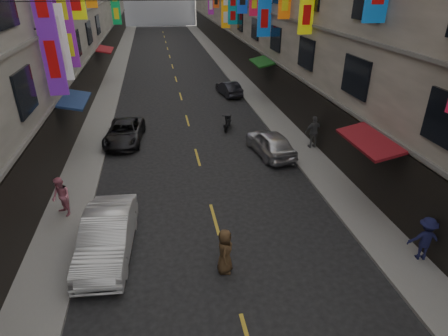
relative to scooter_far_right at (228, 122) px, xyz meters
name	(u,v)px	position (x,y,z in m)	size (l,w,h in m)	color
sidewalk_left	(112,81)	(-8.44, 13.99, -0.38)	(2.00, 90.00, 0.12)	slate
sidewalk_right	(236,76)	(3.56, 13.99, -0.38)	(2.00, 90.00, 0.12)	slate
street_awnings	(169,95)	(-3.70, -2.01, 2.56)	(13.99, 35.20, 0.41)	#155226
lane_markings	(178,87)	(-2.44, 10.99, -0.44)	(0.12, 80.20, 0.01)	gold
scooter_far_right	(228,122)	(0.00, 0.00, 0.00)	(0.80, 1.73, 1.14)	black
car_left_mid	(107,236)	(-6.44, -11.42, 0.31)	(1.60, 4.58, 1.51)	silver
car_left_far	(125,132)	(-6.42, -1.11, 0.17)	(2.02, 4.38, 1.22)	black
car_right_mid	(270,143)	(1.56, -4.34, 0.25)	(1.63, 4.06, 1.38)	silver
car_right_far	(229,88)	(1.56, 7.62, 0.14)	(1.23, 3.53, 1.16)	#26262D
pedestrian_lfar	(61,197)	(-8.44, -8.76, 0.51)	(0.81, 0.56, 1.67)	#CD6C83
pedestrian_rnear	(425,239)	(4.16, -13.73, 0.49)	(1.05, 0.54, 1.62)	#15163A
pedestrian_rfar	(314,132)	(4.16, -4.09, 0.60)	(1.09, 0.62, 1.85)	#535356
pedestrian_crossing	(225,251)	(-2.56, -13.03, 0.37)	(0.79, 0.54, 1.62)	#4A341D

